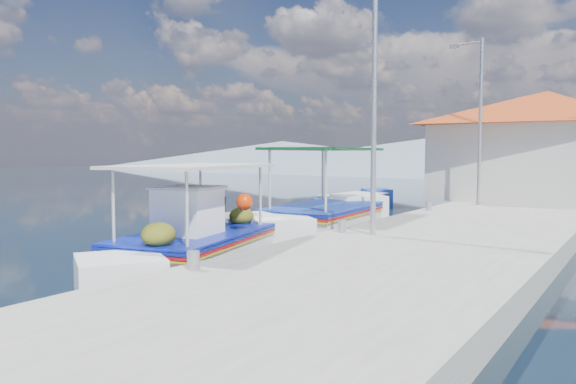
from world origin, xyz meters
The scene contains 9 objects.
ground centered at (0.00, 0.00, 0.00)m, with size 160.00×160.00×0.00m, color black.
quay centered at (5.90, 6.00, 0.25)m, with size 5.00×44.00×0.50m, color #A7A59C.
bollards centered at (3.80, 5.25, 0.65)m, with size 0.20×17.20×0.30m.
main_caique centered at (1.81, -0.78, 0.45)m, with size 3.15×6.95×2.35m.
caique_green_canopy centered at (1.68, 4.91, 0.42)m, with size 2.60×7.50×2.81m.
caique_blue_hull centered at (-0.57, 11.31, 0.27)m, with size 1.82×5.59×1.00m.
harbor_building centered at (6.20, 15.00, 2.78)m, with size 10.49×10.49×4.40m.
lamp_post_near centered at (4.51, 2.00, 3.85)m, with size 1.21×0.14×6.00m.
lamp_post_far centered at (4.51, 11.00, 3.85)m, with size 1.21×0.14×6.00m.
Camera 1 is at (9.86, -9.31, 2.35)m, focal length 33.98 mm.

